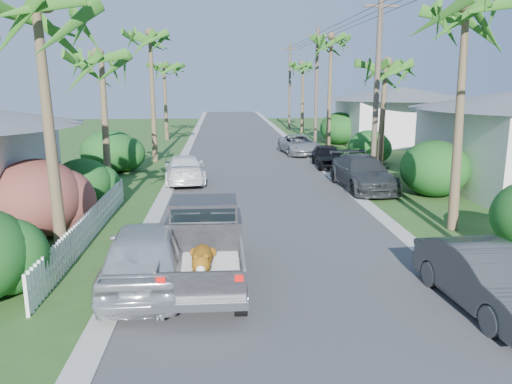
{
  "coord_description": "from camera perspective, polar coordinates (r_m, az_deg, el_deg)",
  "views": [
    {
      "loc": [
        -1.73,
        -10.4,
        5.06
      ],
      "look_at": [
        -0.57,
        6.02,
        1.4
      ],
      "focal_mm": 35.0,
      "sensor_mm": 36.0,
      "label": 1
    }
  ],
  "objects": [
    {
      "name": "shrub_r_d",
      "position": [
        41.73,
        9.55,
        7.19
      ],
      "size": [
        3.2,
        3.52,
        2.6
      ],
      "primitive_type": "ellipsoid",
      "color": "#13431B",
      "rests_on": "ground"
    },
    {
      "name": "palm_r_a",
      "position": [
        18.41,
        23.18,
        18.95
      ],
      "size": [
        4.4,
        4.4,
        8.7
      ],
      "color": "brown",
      "rests_on": "ground"
    },
    {
      "name": "utility_pole_d",
      "position": [
        53.9,
        3.87,
        12.01
      ],
      "size": [
        1.6,
        0.26,
        9.0
      ],
      "color": "brown",
      "rests_on": "ground"
    },
    {
      "name": "parked_car_rn",
      "position": [
        12.53,
        24.86,
        -8.99
      ],
      "size": [
        1.84,
        4.42,
        1.42
      ],
      "primitive_type": "imported",
      "rotation": [
        0.0,
        0.0,
        0.08
      ],
      "color": "#2F3134",
      "rests_on": "ground"
    },
    {
      "name": "house_right_far",
      "position": [
        43.1,
        16.13,
        8.14
      ],
      "size": [
        9.0,
        8.0,
        4.6
      ],
      "color": "silver",
      "rests_on": "ground"
    },
    {
      "name": "palm_l_c",
      "position": [
        32.81,
        -12.04,
        17.26
      ],
      "size": [
        4.4,
        4.4,
        9.2
      ],
      "color": "brown",
      "rests_on": "ground"
    },
    {
      "name": "palm_l_a",
      "position": [
        14.25,
        -23.65,
        19.09
      ],
      "size": [
        4.4,
        4.4,
        8.2
      ],
      "color": "brown",
      "rests_on": "ground"
    },
    {
      "name": "road",
      "position": [
        35.8,
        -1.23,
        4.42
      ],
      "size": [
        8.0,
        100.0,
        0.02
      ],
      "primitive_type": "cube",
      "color": "#38383A",
      "rests_on": "ground"
    },
    {
      "name": "palm_r_c",
      "position": [
        37.38,
        8.61,
        17.07
      ],
      "size": [
        4.4,
        4.4,
        9.4
      ],
      "color": "brown",
      "rests_on": "ground"
    },
    {
      "name": "shrub_l_c",
      "position": [
        21.56,
        -19.2,
        0.97
      ],
      "size": [
        2.4,
        2.64,
        2.0
      ],
      "primitive_type": "ellipsoid",
      "color": "#13431B",
      "rests_on": "ground"
    },
    {
      "name": "parked_car_lf",
      "position": [
        25.64,
        -8.16,
        2.62
      ],
      "size": [
        2.42,
        4.99,
        1.4
      ],
      "primitive_type": "imported",
      "rotation": [
        0.0,
        0.0,
        3.24
      ],
      "color": "white",
      "rests_on": "ground"
    },
    {
      "name": "ground",
      "position": [
        11.69,
        5.0,
        -13.15
      ],
      "size": [
        120.0,
        120.0,
        0.0
      ],
      "primitive_type": "plane",
      "color": "#28501E",
      "rests_on": "ground"
    },
    {
      "name": "palm_l_b",
      "position": [
        22.99,
        -17.35,
        14.7
      ],
      "size": [
        4.4,
        4.4,
        7.4
      ],
      "color": "brown",
      "rests_on": "ground"
    },
    {
      "name": "curb_left",
      "position": [
        35.85,
        -8.13,
        4.34
      ],
      "size": [
        0.6,
        100.0,
        0.06
      ],
      "primitive_type": "cube",
      "color": "#A5A39E",
      "rests_on": "ground"
    },
    {
      "name": "parked_car_rd",
      "position": [
        35.53,
        4.98,
        5.39
      ],
      "size": [
        2.73,
        5.04,
        1.34
      ],
      "primitive_type": "imported",
      "rotation": [
        0.0,
        0.0,
        0.11
      ],
      "color": "#9DA0A4",
      "rests_on": "ground"
    },
    {
      "name": "palm_r_b",
      "position": [
        26.75,
        14.56,
        14.05
      ],
      "size": [
        4.4,
        4.4,
        7.2
      ],
      "color": "brown",
      "rests_on": "ground"
    },
    {
      "name": "parked_car_rf",
      "position": [
        30.3,
        8.19,
        4.06
      ],
      "size": [
        1.69,
        3.94,
        1.33
      ],
      "primitive_type": "imported",
      "rotation": [
        0.0,
        0.0,
        -0.03
      ],
      "color": "black",
      "rests_on": "ground"
    },
    {
      "name": "shrub_l_d",
      "position": [
        29.34,
        -16.39,
        4.46
      ],
      "size": [
        3.2,
        3.52,
        2.4
      ],
      "primitive_type": "ellipsoid",
      "color": "#13431B",
      "rests_on": "ground"
    },
    {
      "name": "shrub_l_b",
      "position": [
        17.89,
        -23.77,
        -0.68
      ],
      "size": [
        3.0,
        3.3,
        2.6
      ],
      "primitive_type": "ellipsoid",
      "color": "#B71A42",
      "rests_on": "ground"
    },
    {
      "name": "picket_fence",
      "position": [
        17.08,
        -18.39,
        -3.6
      ],
      "size": [
        0.1,
        11.0,
        1.0
      ],
      "primitive_type": "cube",
      "color": "white",
      "rests_on": "ground"
    },
    {
      "name": "shrub_r_b",
      "position": [
        23.73,
        19.72,
        2.56
      ],
      "size": [
        3.0,
        3.3,
        2.5
      ],
      "primitive_type": "ellipsoid",
      "color": "#13431B",
      "rests_on": "ground"
    },
    {
      "name": "pickup_truck",
      "position": [
        13.06,
        -5.93,
        -5.59
      ],
      "size": [
        1.98,
        5.12,
        2.06
      ],
      "color": "black",
      "rests_on": "ground"
    },
    {
      "name": "shrub_r_c",
      "position": [
        32.02,
        12.8,
        5.03
      ],
      "size": [
        2.6,
        2.86,
        2.1
      ],
      "primitive_type": "ellipsoid",
      "color": "#13431B",
      "rests_on": "ground"
    },
    {
      "name": "utility_pole_c",
      "position": [
        39.1,
        6.92,
        11.77
      ],
      "size": [
        1.6,
        0.26,
        9.0
      ],
      "color": "brown",
      "rests_on": "ground"
    },
    {
      "name": "parked_car_ln",
      "position": [
        12.84,
        -12.27,
        -6.9
      ],
      "size": [
        2.14,
        5.05,
        1.7
      ],
      "primitive_type": "imported",
      "rotation": [
        0.0,
        0.0,
        3.17
      ],
      "color": "silver",
      "rests_on": "ground"
    },
    {
      "name": "parked_car_rm",
      "position": [
        24.35,
        12.08,
        2.14
      ],
      "size": [
        2.43,
        5.49,
        1.57
      ],
      "primitive_type": "imported",
      "rotation": [
        0.0,
        0.0,
        0.04
      ],
      "color": "#2F3234",
      "rests_on": "ground"
    },
    {
      "name": "palm_l_d",
      "position": [
        44.68,
        -10.48,
        14.1
      ],
      "size": [
        4.4,
        4.4,
        7.7
      ],
      "color": "brown",
      "rests_on": "ground"
    },
    {
      "name": "curb_right",
      "position": [
        36.26,
        5.6,
        4.5
      ],
      "size": [
        0.6,
        100.0,
        0.06
      ],
      "primitive_type": "cube",
      "color": "#A5A39E",
      "rests_on": "ground"
    },
    {
      "name": "palm_r_d",
      "position": [
        51.1,
        5.41,
        14.36
      ],
      "size": [
        4.4,
        4.4,
        8.0
      ],
      "color": "brown",
      "rests_on": "ground"
    },
    {
      "name": "utility_pole_b",
      "position": [
        24.53,
        13.62,
        11.11
      ],
      "size": [
        1.6,
        0.26,
        9.0
      ],
      "color": "brown",
      "rests_on": "ground"
    }
  ]
}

